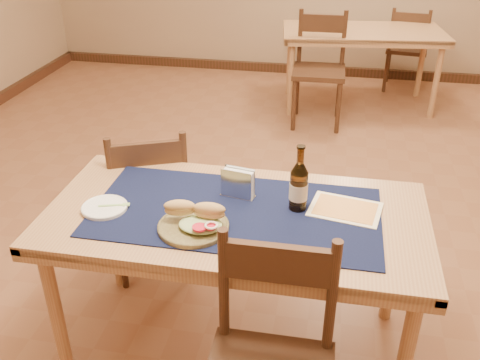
% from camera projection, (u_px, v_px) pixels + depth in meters
% --- Properties ---
extents(room, '(6.04, 7.04, 2.84)m').
position_uv_depth(room, '(266.00, 14.00, 2.61)').
color(room, brown).
rests_on(room, ground).
extents(main_table, '(1.60, 0.80, 0.75)m').
position_uv_depth(main_table, '(236.00, 228.00, 2.28)').
color(main_table, '#AD8051').
rests_on(main_table, ground).
extents(placemat, '(1.20, 0.60, 0.01)m').
position_uv_depth(placemat, '(236.00, 212.00, 2.24)').
color(placemat, '#0E1434').
rests_on(placemat, main_table).
extents(baseboard, '(6.00, 7.00, 0.10)m').
position_uv_depth(baseboard, '(261.00, 239.00, 3.27)').
color(baseboard, '#402216').
rests_on(baseboard, ground).
extents(back_table, '(1.58, 0.93, 0.75)m').
position_uv_depth(back_table, '(362.00, 39.00, 5.07)').
color(back_table, '#AD8051').
rests_on(back_table, ground).
extents(chair_main_far, '(0.55, 0.55, 0.91)m').
position_uv_depth(chair_main_far, '(150.00, 198.00, 2.89)').
color(chair_main_far, '#402216').
rests_on(chair_main_far, ground).
extents(chair_back_near, '(0.46, 0.46, 0.99)m').
position_uv_depth(chair_back_near, '(319.00, 68.00, 4.77)').
color(chair_back_near, '#402216').
rests_on(chair_back_near, ground).
extents(chair_back_far, '(0.46, 0.46, 0.88)m').
position_uv_depth(chair_back_far, '(407.00, 48.00, 5.57)').
color(chair_back_far, '#402216').
rests_on(chair_back_far, ground).
extents(sandwich_plate, '(0.29, 0.29, 0.11)m').
position_uv_depth(sandwich_plate, '(195.00, 222.00, 2.11)').
color(sandwich_plate, olive).
rests_on(sandwich_plate, placemat).
extents(side_plate, '(0.19, 0.19, 0.02)m').
position_uv_depth(side_plate, '(104.00, 207.00, 2.25)').
color(side_plate, white).
rests_on(side_plate, placemat).
extents(fork, '(0.13, 0.05, 0.00)m').
position_uv_depth(fork, '(117.00, 205.00, 2.25)').
color(fork, '#9CD273').
rests_on(fork, side_plate).
extents(beer_bottle, '(0.08, 0.08, 0.29)m').
position_uv_depth(beer_bottle, '(299.00, 186.00, 2.21)').
color(beer_bottle, '#40260B').
rests_on(beer_bottle, placemat).
extents(napkin_holder, '(0.16, 0.08, 0.13)m').
position_uv_depth(napkin_holder, '(238.00, 184.00, 2.32)').
color(napkin_holder, silver).
rests_on(napkin_holder, placemat).
extents(menu_card, '(0.32, 0.26, 0.01)m').
position_uv_depth(menu_card, '(345.00, 209.00, 2.25)').
color(menu_card, '#FEEEBF').
rests_on(menu_card, placemat).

